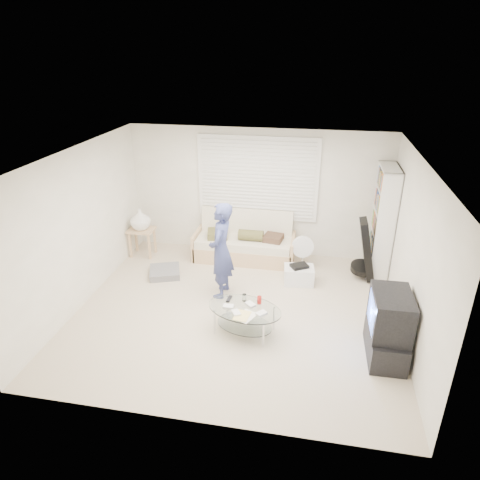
% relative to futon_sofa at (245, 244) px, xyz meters
% --- Properties ---
extents(ground, '(5.00, 5.00, 0.00)m').
position_rel_futon_sofa_xyz_m(ground, '(0.19, -1.87, -0.31)').
color(ground, '#C0AE95').
rests_on(ground, ground).
extents(room_shell, '(5.02, 4.52, 2.51)m').
position_rel_futon_sofa_xyz_m(room_shell, '(0.19, -1.39, 1.32)').
color(room_shell, beige).
rests_on(room_shell, ground).
extents(window_blinds, '(2.32, 0.08, 1.62)m').
position_rel_futon_sofa_xyz_m(window_blinds, '(0.19, 0.33, 1.24)').
color(window_blinds, silver).
rests_on(window_blinds, ground).
extents(futon_sofa, '(1.95, 0.79, 0.95)m').
position_rel_futon_sofa_xyz_m(futon_sofa, '(0.00, 0.00, 0.00)').
color(futon_sofa, tan).
rests_on(futon_sofa, ground).
extents(grey_floor_pillow, '(0.69, 0.69, 0.12)m').
position_rel_futon_sofa_xyz_m(grey_floor_pillow, '(-1.33, -0.95, -0.25)').
color(grey_floor_pillow, slate).
rests_on(grey_floor_pillow, ground).
extents(side_table, '(0.50, 0.40, 0.99)m').
position_rel_futon_sofa_xyz_m(side_table, '(-2.03, -0.23, 0.42)').
color(side_table, tan).
rests_on(side_table, ground).
extents(bookshelf, '(0.32, 0.85, 2.01)m').
position_rel_futon_sofa_xyz_m(bookshelf, '(2.51, -0.11, 0.69)').
color(bookshelf, white).
rests_on(bookshelf, ground).
extents(guitar_case, '(0.42, 0.41, 1.11)m').
position_rel_futon_sofa_xyz_m(guitar_case, '(2.26, -0.41, 0.18)').
color(guitar_case, black).
rests_on(guitar_case, ground).
extents(floor_fan, '(0.43, 0.28, 0.69)m').
position_rel_futon_sofa_xyz_m(floor_fan, '(1.15, -0.26, 0.09)').
color(floor_fan, white).
rests_on(floor_fan, ground).
extents(storage_bin, '(0.55, 0.42, 0.36)m').
position_rel_futon_sofa_xyz_m(storage_bin, '(1.12, -0.78, -0.15)').
color(storage_bin, white).
rests_on(storage_bin, ground).
extents(tv_unit, '(0.51, 0.90, 0.97)m').
position_rel_futon_sofa_xyz_m(tv_unit, '(2.38, -2.54, 0.16)').
color(tv_unit, black).
rests_on(tv_unit, ground).
extents(coffee_table, '(1.24, 0.94, 0.53)m').
position_rel_futon_sofa_xyz_m(coffee_table, '(0.42, -2.37, 0.02)').
color(coffee_table, silver).
rests_on(coffee_table, ground).
extents(standing_person, '(0.42, 0.61, 1.64)m').
position_rel_futon_sofa_xyz_m(standing_person, '(-0.15, -1.41, 0.51)').
color(standing_person, navy).
rests_on(standing_person, ground).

